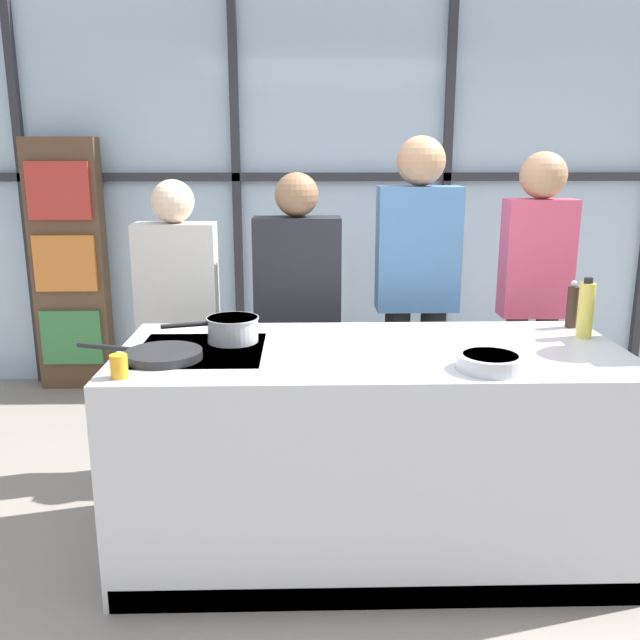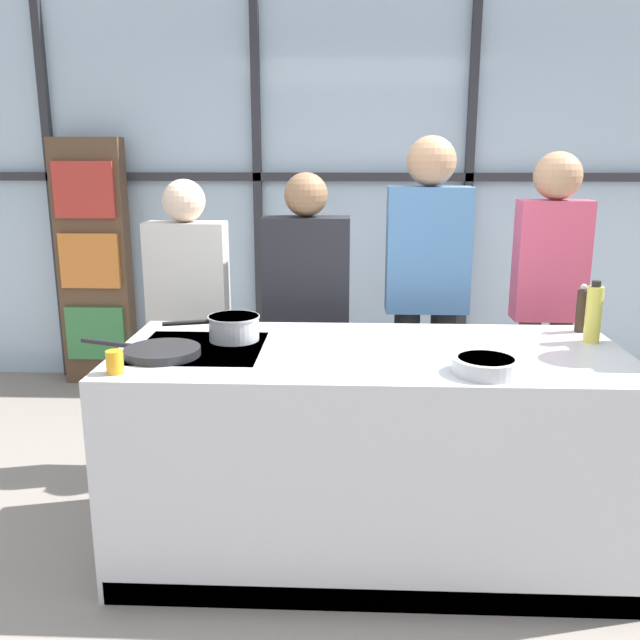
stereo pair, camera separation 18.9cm
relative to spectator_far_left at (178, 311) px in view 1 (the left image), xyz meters
The scene contains 15 objects.
ground_plane 1.53m from the spectator_far_left, 40.33° to the right, with size 18.00×18.00×0.00m, color gray.
back_window_wall 1.90m from the spectator_far_left, 58.76° to the left, with size 6.40×0.10×2.80m.
bookshelf 1.72m from the spectator_far_left, 126.75° to the left, with size 0.52×0.19×1.82m.
demo_island 1.32m from the spectator_far_left, 40.43° to the right, with size 2.11×0.90×0.92m.
spectator_far_left is the anchor object (origin of this frame).
spectator_center_left 0.63m from the spectator_far_left, ahead, with size 0.45×0.23×1.62m.
spectator_center_right 1.27m from the spectator_far_left, ahead, with size 0.43×0.25×1.80m.
spectator_far_right 1.90m from the spectator_far_left, ahead, with size 0.36×0.24×1.72m.
frying_pan 0.93m from the spectator_far_left, 83.75° to the right, with size 0.53×0.30×0.04m.
saucepan 0.77m from the spectator_far_left, 62.39° to the right, with size 0.41×0.23×0.11m.
white_plate 1.68m from the spectator_far_left, 31.04° to the right, with size 0.25×0.25×0.01m, color white.
mixing_bowl 1.75m from the spectator_far_left, 38.83° to the right, with size 0.25×0.25×0.06m.
oil_bottle 2.02m from the spectator_far_left, 18.84° to the right, with size 0.07×0.07×0.27m.
pepper_grinder 1.98m from the spectator_far_left, 13.91° to the right, with size 0.05×0.05×0.22m.
juice_glass_near 1.16m from the spectator_far_left, 90.27° to the right, with size 0.06×0.06×0.09m, color orange.
Camera 1 is at (-0.28, -2.70, 1.71)m, focal length 38.00 mm.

